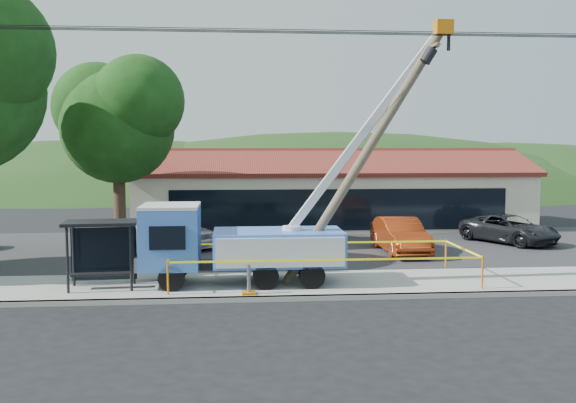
% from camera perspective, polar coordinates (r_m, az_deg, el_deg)
% --- Properties ---
extents(ground, '(120.00, 120.00, 0.00)m').
position_cam_1_polar(ground, '(18.23, 0.60, -10.37)').
color(ground, black).
rests_on(ground, ground).
extents(curb, '(60.00, 0.25, 0.15)m').
position_cam_1_polar(curb, '(20.23, 0.02, -8.60)').
color(curb, gray).
rests_on(curb, ground).
extents(sidewalk, '(60.00, 4.00, 0.15)m').
position_cam_1_polar(sidewalk, '(22.08, -0.41, -7.44)').
color(sidewalk, gray).
rests_on(sidewalk, ground).
extents(parking_lot, '(60.00, 12.00, 0.10)m').
position_cam_1_polar(parking_lot, '(29.93, -1.62, -4.20)').
color(parking_lot, '#28282B').
rests_on(parking_lot, ground).
extents(strip_mall, '(22.50, 8.53, 4.67)m').
position_cam_1_polar(strip_mall, '(38.02, 3.71, 0.54)').
color(strip_mall, beige).
rests_on(strip_mall, ground).
extents(tree_lot, '(6.30, 5.60, 8.94)m').
position_cam_1_polar(tree_lot, '(30.98, -14.90, 7.38)').
color(tree_lot, '#332316').
rests_on(tree_lot, ground).
extents(hill_west, '(78.40, 56.00, 28.00)m').
position_cam_1_polar(hill_west, '(73.86, -15.29, 1.07)').
color(hill_west, '#1F3D16').
rests_on(hill_west, ground).
extents(hill_center, '(89.60, 64.00, 32.00)m').
position_cam_1_polar(hill_center, '(73.59, 4.23, 1.22)').
color(hill_center, '#1F3D16').
rests_on(hill_center, ground).
extents(hill_east, '(72.80, 52.00, 26.00)m').
position_cam_1_polar(hill_east, '(79.27, 18.66, 1.24)').
color(hill_east, '#1F3D16').
rests_on(hill_east, ground).
extents(utility_truck, '(10.54, 3.66, 8.88)m').
position_cam_1_polar(utility_truck, '(21.83, -4.49, -3.44)').
color(utility_truck, black).
rests_on(utility_truck, ground).
extents(leaning_pole, '(5.58, 1.82, 8.80)m').
position_cam_1_polar(leaning_pole, '(21.99, 7.47, 5.16)').
color(leaning_pole, brown).
rests_on(leaning_pole, ground).
extents(bus_shelter, '(2.41, 1.58, 2.24)m').
position_cam_1_polar(bus_shelter, '(21.98, -16.22, -3.19)').
color(bus_shelter, black).
rests_on(bus_shelter, ground).
extents(caution_tape, '(10.25, 3.70, 1.07)m').
position_cam_1_polar(caution_tape, '(22.46, 2.93, -5.00)').
color(caution_tape, '#D06A0B').
rests_on(caution_tape, ground).
extents(car_silver, '(4.60, 5.16, 1.69)m').
position_cam_1_polar(car_silver, '(30.52, -10.09, -4.19)').
color(car_silver, '#B6BBBE').
rests_on(car_silver, ground).
extents(car_red, '(1.74, 4.73, 1.55)m').
position_cam_1_polar(car_red, '(28.91, 9.92, -4.70)').
color(car_red, maroon).
rests_on(car_red, ground).
extents(car_dark, '(4.32, 5.40, 1.37)m').
position_cam_1_polar(car_dark, '(33.13, 19.05, -3.66)').
color(car_dark, black).
rests_on(car_dark, ground).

